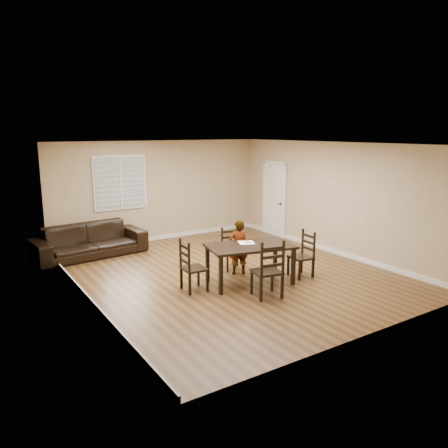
{
  "coord_description": "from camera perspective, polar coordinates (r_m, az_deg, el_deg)",
  "views": [
    {
      "loc": [
        -4.9,
        -7.38,
        2.97
      ],
      "look_at": [
        0.04,
        0.3,
        1.0
      ],
      "focal_mm": 35.0,
      "sensor_mm": 36.0,
      "label": 1
    }
  ],
  "objects": [
    {
      "name": "ground",
      "position": [
        9.34,
        0.79,
        -6.37
      ],
      "size": [
        7.0,
        7.0,
        0.0
      ],
      "primitive_type": "plane",
      "color": "brown",
      "rests_on": "ground"
    },
    {
      "name": "chair_far",
      "position": [
        7.83,
        6.06,
        -6.34
      ],
      "size": [
        0.57,
        0.54,
        1.08
      ],
      "rotation": [
        0.0,
        0.0,
        2.95
      ],
      "color": "black",
      "rests_on": "ground"
    },
    {
      "name": "napkin",
      "position": [
        8.69,
        2.94,
        -2.43
      ],
      "size": [
        0.4,
        0.4,
        0.0
      ],
      "primitive_type": "cube",
      "rotation": [
        0.0,
        0.0,
        -0.42
      ],
      "color": "white",
      "rests_on": "dining_table"
    },
    {
      "name": "chair_left",
      "position": [
        8.19,
        -4.69,
        -5.79
      ],
      "size": [
        0.44,
        0.47,
        0.99
      ],
      "rotation": [
        0.0,
        0.0,
        1.51
      ],
      "color": "black",
      "rests_on": "ground"
    },
    {
      "name": "chair_near",
      "position": [
        9.55,
        0.88,
        -3.35
      ],
      "size": [
        0.49,
        0.46,
        0.91
      ],
      "rotation": [
        0.0,
        0.0,
        -0.22
      ],
      "color": "black",
      "rests_on": "ground"
    },
    {
      "name": "donut",
      "position": [
        8.69,
        3.06,
        -2.28
      ],
      "size": [
        0.1,
        0.1,
        0.04
      ],
      "color": "gold",
      "rests_on": "napkin"
    },
    {
      "name": "room",
      "position": [
        9.1,
        0.39,
        4.82
      ],
      "size": [
        6.04,
        7.04,
        2.72
      ],
      "color": "tan",
      "rests_on": "ground"
    },
    {
      "name": "dining_table",
      "position": [
        8.54,
        3.43,
        -3.31
      ],
      "size": [
        1.82,
        1.27,
        0.78
      ],
      "rotation": [
        0.0,
        0.0,
        -0.22
      ],
      "color": "black",
      "rests_on": "ground"
    },
    {
      "name": "chair_right",
      "position": [
        9.19,
        10.57,
        -4.05
      ],
      "size": [
        0.43,
        0.46,
        0.96
      ],
      "rotation": [
        0.0,
        0.0,
        -1.64
      ],
      "color": "black",
      "rests_on": "ground"
    },
    {
      "name": "child",
      "position": [
        9.11,
        1.89,
        -3.07
      ],
      "size": [
        0.49,
        0.4,
        1.15
      ],
      "primitive_type": "imported",
      "rotation": [
        0.0,
        0.0,
        2.82
      ],
      "color": "gray",
      "rests_on": "ground"
    },
    {
      "name": "sofa",
      "position": [
        10.91,
        -17.15,
        -2.09
      ],
      "size": [
        2.71,
        1.29,
        0.76
      ],
      "primitive_type": "imported",
      "rotation": [
        0.0,
        0.0,
        0.1
      ],
      "color": "black",
      "rests_on": "ground"
    }
  ]
}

